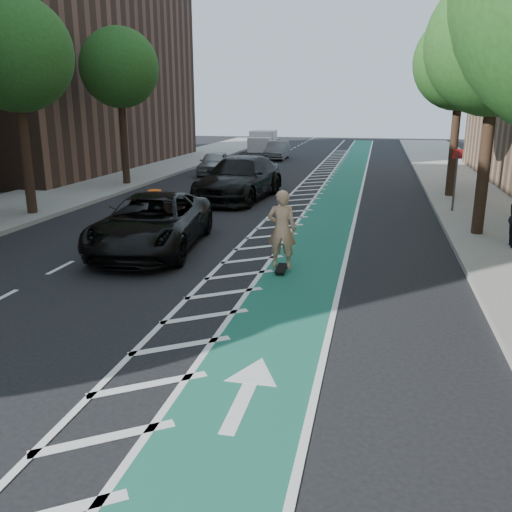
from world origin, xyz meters
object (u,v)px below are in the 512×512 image
(suv_near, at_px, (152,223))
(skateboarder, at_px, (282,229))
(suv_far, at_px, (240,178))
(barrel_a, at_px, (124,239))

(suv_near, bearing_deg, skateboarder, -24.58)
(suv_near, xyz_separation_m, suv_far, (0.34, 9.01, 0.13))
(skateboarder, bearing_deg, barrel_a, -12.80)
(suv_near, distance_m, suv_far, 9.02)
(skateboarder, xyz_separation_m, suv_far, (-3.70, 10.34, -0.18))
(skateboarder, distance_m, suv_near, 4.26)
(suv_near, relative_size, suv_far, 0.90)
(skateboarder, height_order, suv_far, skateboarder)
(suv_far, bearing_deg, skateboarder, -64.45)
(suv_far, distance_m, barrel_a, 9.61)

